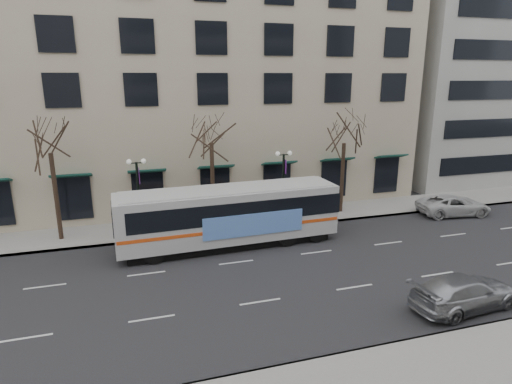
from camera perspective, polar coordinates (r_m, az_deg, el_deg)
name	(u,v)px	position (r m, az deg, el deg)	size (l,w,h in m)	color
ground	(247,280)	(22.80, -1.20, -11.68)	(160.00, 160.00, 0.00)	black
sidewalk_far	(279,217)	(32.10, 3.07, -3.37)	(80.00, 4.00, 0.15)	gray
building_hotel	(161,56)	(40.75, -12.55, 17.30)	(40.00, 20.00, 24.00)	tan
building_office	(479,6)	(55.66, 27.64, 21.08)	(25.00, 20.00, 35.00)	#999993
tree_far_left	(49,137)	(28.97, -25.93, 6.56)	(3.60, 3.60, 8.34)	black
tree_far_mid	(211,128)	(29.09, -6.01, 8.44)	(3.60, 3.60, 8.55)	black
tree_far_right	(345,130)	(32.53, 11.75, 8.07)	(3.60, 3.60, 8.06)	black
lamp_post_left	(139,193)	(28.75, -15.37, -0.17)	(1.22, 0.45, 5.21)	black
lamp_post_right	(283,182)	(30.58, 3.67, 1.27)	(1.22, 0.45, 5.21)	black
city_bus	(231,214)	(26.53, -3.41, -2.99)	(13.76, 3.45, 3.70)	silver
silver_car	(465,292)	(22.20, 26.05, -11.90)	(2.18, 5.35, 1.55)	#9EA0A5
white_pickup	(454,205)	(36.01, 24.86, -1.59)	(2.50, 5.43, 1.51)	silver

